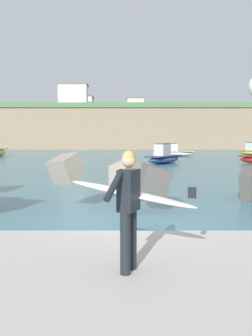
{
  "coord_description": "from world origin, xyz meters",
  "views": [
    {
      "loc": [
        -0.02,
        -9.09,
        2.15
      ],
      "look_at": [
        0.01,
        0.5,
        1.4
      ],
      "focal_mm": 37.22,
      "sensor_mm": 36.0,
      "label": 1
    }
  ],
  "objects_px": {
    "station_building_central": "(72,96)",
    "boat_near_right": "(172,152)",
    "boat_mid_left": "(163,157)",
    "surfer_with_board": "(128,200)",
    "station_building_west": "(84,104)",
    "station_building_east": "(134,105)"
  },
  "relations": [
    {
      "from": "boat_mid_left",
      "to": "station_building_east",
      "type": "relative_size",
      "value": 0.9
    },
    {
      "from": "boat_near_right",
      "to": "station_building_west",
      "type": "xyz_separation_m",
      "value": [
        -19.34,
        65.33,
        13.28
      ]
    },
    {
      "from": "station_building_east",
      "to": "station_building_west",
      "type": "bearing_deg",
      "value": 173.08
    },
    {
      "from": "boat_mid_left",
      "to": "station_building_central",
      "type": "height_order",
      "value": "station_building_central"
    },
    {
      "from": "station_building_central",
      "to": "boat_near_right",
      "type": "bearing_deg",
      "value": -67.85
    },
    {
      "from": "boat_near_right",
      "to": "station_building_east",
      "type": "bearing_deg",
      "value": 93.08
    },
    {
      "from": "boat_mid_left",
      "to": "station_building_central",
      "type": "relative_size",
      "value": 0.71
    },
    {
      "from": "surfer_with_board",
      "to": "boat_mid_left",
      "type": "distance_m",
      "value": 28.34
    },
    {
      "from": "boat_near_right",
      "to": "boat_mid_left",
      "type": "height_order",
      "value": "boat_mid_left"
    },
    {
      "from": "station_building_west",
      "to": "station_building_east",
      "type": "distance_m",
      "value": 16.05
    },
    {
      "from": "station_building_west",
      "to": "station_building_central",
      "type": "bearing_deg",
      "value": -97.69
    },
    {
      "from": "boat_mid_left",
      "to": "station_building_east",
      "type": "height_order",
      "value": "station_building_east"
    },
    {
      "from": "surfer_with_board",
      "to": "boat_mid_left",
      "type": "bearing_deg",
      "value": 82.73
    },
    {
      "from": "station_building_west",
      "to": "station_building_east",
      "type": "xyz_separation_m",
      "value": [
        15.93,
        -1.93,
        -0.34
      ]
    },
    {
      "from": "station_building_west",
      "to": "boat_near_right",
      "type": "bearing_deg",
      "value": -73.51
    },
    {
      "from": "boat_mid_left",
      "to": "station_building_central",
      "type": "xyz_separation_m",
      "value": [
        -18.45,
        65.89,
        14.1
      ]
    },
    {
      "from": "station_building_central",
      "to": "station_building_east",
      "type": "height_order",
      "value": "station_building_central"
    },
    {
      "from": "surfer_with_board",
      "to": "boat_mid_left",
      "type": "xyz_separation_m",
      "value": [
        3.59,
        28.11,
        -0.69
      ]
    },
    {
      "from": "boat_near_right",
      "to": "station_building_east",
      "type": "height_order",
      "value": "station_building_east"
    },
    {
      "from": "station_building_east",
      "to": "surfer_with_board",
      "type": "bearing_deg",
      "value": -91.56
    },
    {
      "from": "surfer_with_board",
      "to": "station_building_west",
      "type": "distance_m",
      "value": 108.9
    },
    {
      "from": "boat_mid_left",
      "to": "station_building_central",
      "type": "distance_m",
      "value": 69.86
    }
  ]
}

